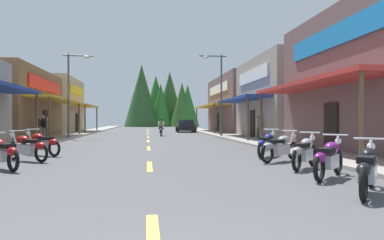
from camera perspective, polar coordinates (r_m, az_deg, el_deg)
The scene contains 24 objects.
ground at distance 30.24m, azimuth -7.02°, elevation -2.68°, with size 10.79×86.31×0.10m, color #4C4C4F.
sidewalk_left at distance 30.92m, azimuth -19.27°, elevation -2.42°, with size 2.33×86.31×0.12m, color gray.
sidewalk_right at distance 30.95m, azimuth 5.23°, elevation -2.42°, with size 2.33×86.31×0.12m, color gray.
centerline_dashes at distance 34.37m, azimuth -7.03°, elevation -2.26°, with size 0.16×63.30×0.01m.
storefront_left_middle at distance 30.11m, azimuth -28.30°, elevation 2.26°, with size 8.29×11.23×5.11m.
storefront_left_far at distance 41.71m, azimuth -22.80°, elevation 2.15°, with size 9.07×9.59×5.83m.
storefront_right_middle at distance 28.28m, azimuth 17.00°, elevation 3.28°, with size 9.39×9.91×5.97m.
storefront_right_far at distance 40.55m, azimuth 9.97°, elevation 2.41°, with size 10.13×13.72×6.11m.
streetlamp_left at distance 27.71m, azimuth -18.41°, elevation 5.54°, with size 2.19×0.30×6.20m.
streetlamp_right at distance 28.62m, azimuth 4.06°, elevation 5.76°, with size 2.19×0.30×6.54m.
motorcycle_parked_right_0 at distance 7.50m, azimuth 26.18°, elevation -6.93°, with size 1.40×1.75×1.04m.
motorcycle_parked_right_1 at distance 9.17m, azimuth 20.98°, elevation -5.65°, with size 1.56×1.61×1.04m.
motorcycle_parked_right_2 at distance 10.71m, azimuth 17.51°, elevation -4.82°, with size 1.48×1.68×1.04m.
motorcycle_parked_right_3 at distance 12.27m, azimuth 13.89°, elevation -4.20°, with size 1.81×1.30×1.04m.
motorcycle_parked_right_4 at distance 13.68m, azimuth 11.90°, elevation -3.76°, with size 1.34×1.79×1.04m.
motorcycle_parked_left_1 at distance 11.33m, azimuth -28.06°, elevation -4.56°, with size 1.52×1.65×1.04m.
motorcycle_parked_left_2 at distance 13.18m, azimuth -24.78°, elevation -3.91°, with size 1.76×1.38×1.04m.
motorcycle_parked_left_3 at distance 14.98m, azimuth -22.86°, elevation -3.43°, with size 1.77×1.36×1.04m.
rider_cruising_lead at distance 30.72m, azimuth -4.95°, elevation -1.32°, with size 0.60×2.14×1.57m.
pedestrian_browsing at distance 24.56m, azimuth 10.49°, elevation -0.92°, with size 0.41×0.49×1.69m.
pedestrian_waiting at distance 25.47m, azimuth -21.99°, elevation -1.05°, with size 0.26×0.57×1.58m.
pedestrian_strolling at distance 25.85m, azimuth -22.67°, elevation -0.86°, with size 0.53×0.39×1.70m.
parked_car_curbside at distance 40.07m, azimuth -1.04°, elevation -0.95°, with size 2.15×4.34×1.40m.
treeline_backdrop at distance 74.06m, azimuth -4.75°, elevation 3.13°, with size 14.99×11.52×12.33m.
Camera 1 is at (-0.07, -2.05, 1.40)m, focal length 33.46 mm.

